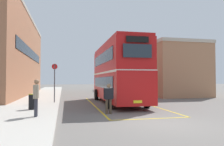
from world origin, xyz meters
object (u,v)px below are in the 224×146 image
at_px(single_deck_bus, 110,81).
at_px(litter_bin, 33,102).
at_px(double_decker_bus, 117,72).
at_px(pedestrian_waiting_near, 36,95).
at_px(pedestrian_boarding, 109,97).
at_px(bus_stop_sign, 55,79).

distance_m(single_deck_bus, litter_bin, 24.44).
height_order(double_decker_bus, pedestrian_waiting_near, double_decker_bus).
xyz_separation_m(double_decker_bus, pedestrian_boarding, (-1.83, -5.23, -1.54)).
relative_size(pedestrian_boarding, litter_bin, 1.83).
xyz_separation_m(double_decker_bus, single_deck_bus, (3.54, 19.07, -0.88)).
distance_m(litter_bin, bus_stop_sign, 4.22).
relative_size(double_decker_bus, litter_bin, 11.23).
height_order(double_decker_bus, litter_bin, double_decker_bus).
height_order(single_deck_bus, litter_bin, single_deck_bus).
relative_size(double_decker_bus, pedestrian_boarding, 6.15).
bearing_deg(pedestrian_waiting_near, bus_stop_sign, 84.74).
xyz_separation_m(single_deck_bus, litter_bin, (-9.62, -22.44, -1.04)).
bearing_deg(bus_stop_sign, pedestrian_boarding, -61.16).
bearing_deg(pedestrian_boarding, bus_stop_sign, 118.84).
distance_m(pedestrian_boarding, bus_stop_sign, 6.58).
xyz_separation_m(double_decker_bus, pedestrian_waiting_near, (-5.58, -6.10, -1.33)).
relative_size(single_deck_bus, litter_bin, 9.04).
bearing_deg(litter_bin, pedestrian_waiting_near, -79.60).
bearing_deg(pedestrian_waiting_near, single_deck_bus, 70.09).
distance_m(double_decker_bus, pedestrian_waiting_near, 8.37).
distance_m(pedestrian_boarding, pedestrian_waiting_near, 3.85).
bearing_deg(pedestrian_boarding, litter_bin, 156.37).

